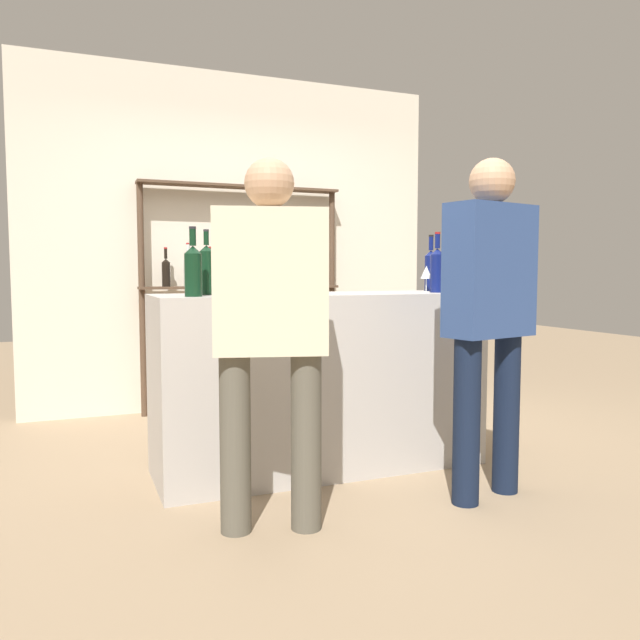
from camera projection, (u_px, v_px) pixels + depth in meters
ground_plane at (320, 467)px, 3.68m from camera, size 16.00×16.00×0.00m
bar_counter at (320, 381)px, 3.64m from camera, size 1.89×0.62×1.03m
back_wall at (236, 243)px, 5.34m from camera, size 3.49×0.12×2.80m
back_shelf at (242, 266)px, 5.19m from camera, size 1.68×0.18×1.86m
counter_bottle_0 at (193, 269)px, 3.14m from camera, size 0.09×0.09×0.35m
counter_bottle_1 at (235, 273)px, 3.60m from camera, size 0.08×0.08×0.31m
counter_bottle_2 at (207, 269)px, 3.38m from camera, size 0.08×0.08×0.35m
counter_bottle_3 at (437, 269)px, 3.76m from camera, size 0.08×0.08×0.36m
counter_bottle_4 at (431, 269)px, 4.02m from camera, size 0.08×0.08×0.36m
wine_glass at (426, 273)px, 3.90m from camera, size 0.07×0.07×0.16m
ice_bucket at (281, 274)px, 3.42m from camera, size 0.23×0.23×0.23m
customer_right at (489, 303)px, 3.11m from camera, size 0.51×0.31×1.71m
customer_left at (270, 319)px, 2.71m from camera, size 0.53×0.34×1.64m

